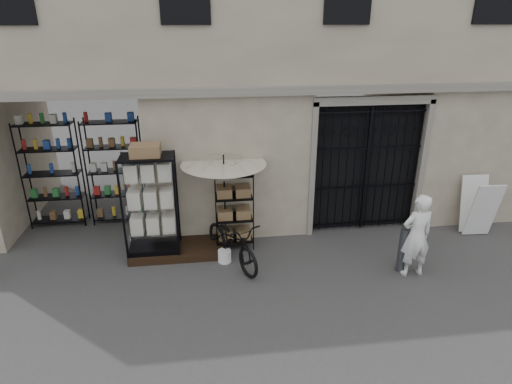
{
  "coord_description": "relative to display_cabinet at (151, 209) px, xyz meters",
  "views": [
    {
      "loc": [
        -1.82,
        -6.42,
        4.57
      ],
      "look_at": [
        -0.8,
        1.4,
        1.35
      ],
      "focal_mm": 30.0,
      "sensor_mm": 36.0,
      "label": 1
    }
  ],
  "objects": [
    {
      "name": "ground",
      "position": [
        2.89,
        -1.49,
        -1.05
      ],
      "size": [
        80.0,
        80.0,
        0.0
      ],
      "primitive_type": "plane",
      "color": "black",
      "rests_on": "ground"
    },
    {
      "name": "main_building",
      "position": [
        2.89,
        2.51,
        3.45
      ],
      "size": [
        14.0,
        4.0,
        9.0
      ],
      "primitive_type": "cube",
      "color": "#AEA38A",
      "rests_on": "ground"
    },
    {
      "name": "shop_recess",
      "position": [
        -1.61,
        1.31,
        0.45
      ],
      "size": [
        3.0,
        1.7,
        3.0
      ],
      "primitive_type": "cube",
      "color": "black",
      "rests_on": "ground"
    },
    {
      "name": "shop_shelving",
      "position": [
        -1.66,
        1.81,
        0.2
      ],
      "size": [
        2.7,
        0.5,
        2.5
      ],
      "primitive_type": "cube",
      "color": "black",
      "rests_on": "ground"
    },
    {
      "name": "iron_gate",
      "position": [
        4.64,
        0.78,
        0.45
      ],
      "size": [
        2.5,
        0.21,
        3.0
      ],
      "color": "black",
      "rests_on": "ground"
    },
    {
      "name": "step_platform",
      "position": [
        0.49,
        0.06,
        -0.98
      ],
      "size": [
        2.0,
        0.9,
        0.15
      ],
      "primitive_type": "cube",
      "color": "black",
      "rests_on": "ground"
    },
    {
      "name": "display_cabinet",
      "position": [
        0.0,
        0.0,
        0.0
      ],
      "size": [
        1.17,
        0.98,
        2.17
      ],
      "rotation": [
        0.0,
        0.0,
        -0.43
      ],
      "color": "black",
      "rests_on": "step_platform"
    },
    {
      "name": "wire_rack",
      "position": [
        1.66,
        0.25,
        -0.2
      ],
      "size": [
        0.79,
        0.58,
        1.75
      ],
      "rotation": [
        0.0,
        0.0,
        0.05
      ],
      "color": "black",
      "rests_on": "ground"
    },
    {
      "name": "market_umbrella",
      "position": [
        1.47,
        0.25,
        0.72
      ],
      "size": [
        1.53,
        1.56,
        2.46
      ],
      "rotation": [
        0.0,
        0.0,
        0.02
      ],
      "color": "black",
      "rests_on": "ground"
    },
    {
      "name": "white_bucket",
      "position": [
        1.41,
        -0.43,
        -0.92
      ],
      "size": [
        0.34,
        0.34,
        0.25
      ],
      "primitive_type": "cylinder",
      "rotation": [
        0.0,
        0.0,
        0.35
      ],
      "color": "white",
      "rests_on": "ground"
    },
    {
      "name": "bicycle",
      "position": [
        1.56,
        -0.48,
        -1.05
      ],
      "size": [
        1.0,
        1.14,
        1.83
      ],
      "primitive_type": "imported",
      "rotation": [
        0.0,
        0.0,
        0.46
      ],
      "color": "black",
      "rests_on": "ground"
    },
    {
      "name": "steel_bollard",
      "position": [
        4.77,
        -1.19,
        -0.6
      ],
      "size": [
        0.19,
        0.19,
        0.9
      ],
      "primitive_type": "cylinder",
      "rotation": [
        0.0,
        0.0,
        -0.18
      ],
      "color": "#4D5159",
      "rests_on": "ground"
    },
    {
      "name": "shopkeeper",
      "position": [
        4.93,
        -1.33,
        -1.05
      ],
      "size": [
        0.76,
        1.7,
        0.39
      ],
      "primitive_type": "imported",
      "rotation": [
        0.0,
        0.0,
        3.24
      ],
      "color": "white",
      "rests_on": "ground"
    },
    {
      "name": "easel_sign",
      "position": [
        7.12,
        0.06,
        -0.39
      ],
      "size": [
        0.64,
        0.73,
        1.29
      ],
      "rotation": [
        0.0,
        0.0,
        -0.05
      ],
      "color": "silver",
      "rests_on": "ground"
    }
  ]
}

